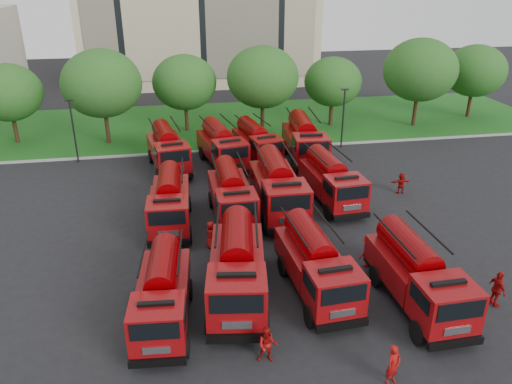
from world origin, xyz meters
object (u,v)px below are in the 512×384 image
fire_truck_4 (170,201)px  fire_truck_7 (331,181)px  fire_truck_3 (417,275)px  fire_truck_1 (237,267)px  fire_truck_9 (222,146)px  firefighter_3 (366,265)px  firefighter_4 (211,247)px  fire_truck_0 (162,294)px  fire_truck_10 (256,142)px  fire_truck_6 (278,187)px  fire_truck_8 (168,149)px  firefighter_5 (400,193)px  fire_truck_11 (304,140)px  fire_truck_5 (232,195)px  fire_truck_2 (316,264)px  firefighter_1 (267,361)px  firefighter_0 (391,382)px  firefighter_2 (493,305)px

fire_truck_4 → fire_truck_7: size_ratio=0.98×
fire_truck_3 → fire_truck_1: bearing=165.1°
fire_truck_9 → firefighter_3: size_ratio=4.14×
firefighter_4 → fire_truck_0: bearing=121.5°
firefighter_3 → fire_truck_10: bearing=-108.1°
fire_truck_6 → fire_truck_8: size_ratio=1.05×
fire_truck_1 → firefighter_3: fire_truck_1 is taller
firefighter_5 → fire_truck_11: bearing=-56.2°
fire_truck_11 → firefighter_5: fire_truck_11 is taller
fire_truck_10 → fire_truck_0: bearing=-122.1°
fire_truck_3 → fire_truck_7: bearing=90.7°
firefighter_3 → fire_truck_3: bearing=76.8°
fire_truck_4 → firefighter_5: 15.93m
fire_truck_11 → fire_truck_5: bearing=-123.9°
fire_truck_2 → fire_truck_4: 10.56m
fire_truck_1 → fire_truck_0: bearing=-153.2°
fire_truck_2 → fire_truck_7: fire_truck_7 is taller
fire_truck_1 → firefighter_5: bearing=46.2°
fire_truck_7 → fire_truck_10: (-3.47, 8.83, -0.08)m
fire_truck_3 → firefighter_5: fire_truck_3 is taller
fire_truck_6 → firefighter_1: size_ratio=4.73×
fire_truck_3 → firefighter_0: fire_truck_3 is taller
firefighter_2 → firefighter_4: (-12.42, 7.45, 0.00)m
fire_truck_1 → firefighter_5: fire_truck_1 is taller
fire_truck_3 → fire_truck_8: size_ratio=0.96×
fire_truck_1 → firefighter_1: size_ratio=4.70×
firefighter_2 → firefighter_4: bearing=57.2°
fire_truck_8 → firefighter_5: (15.75, -7.37, -1.59)m
fire_truck_9 → firefighter_5: fire_truck_9 is taller
fire_truck_7 → fire_truck_11: bearing=83.7°
fire_truck_7 → firefighter_0: fire_truck_7 is taller
fire_truck_1 → fire_truck_7: (7.51, 9.41, -0.11)m
fire_truck_2 → fire_truck_11: (4.02, 17.43, 0.18)m
fire_truck_10 → firefighter_4: 14.34m
fire_truck_7 → fire_truck_10: fire_truck_7 is taller
fire_truck_4 → fire_truck_5: (3.77, 0.34, 0.01)m
fire_truck_1 → fire_truck_10: (4.04, 18.24, -0.19)m
fire_truck_4 → fire_truck_9: 10.27m
fire_truck_1 → fire_truck_2: fire_truck_1 is taller
fire_truck_4 → fire_truck_8: fire_truck_8 is taller
fire_truck_5 → fire_truck_6: 2.98m
firefighter_1 → fire_truck_4: bearing=120.4°
fire_truck_0 → firefighter_4: size_ratio=4.09×
fire_truck_5 → fire_truck_11: bearing=51.2°
firefighter_1 → firefighter_5: bearing=64.0°
firefighter_3 → fire_truck_0: bearing=-13.4°
fire_truck_2 → fire_truck_7: (3.78, 9.55, 0.02)m
fire_truck_2 → firefighter_0: (1.24, -6.13, -1.54)m
firefighter_2 → firefighter_5: bearing=-7.0°
fire_truck_0 → firefighter_2: (15.02, -1.46, -1.45)m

